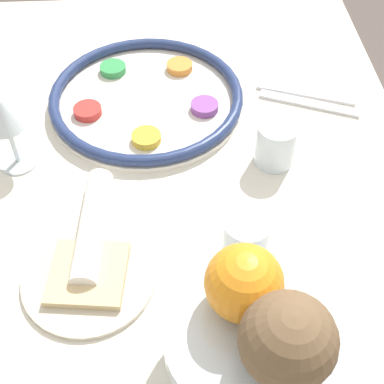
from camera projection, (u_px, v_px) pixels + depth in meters
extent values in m
cube|color=silver|center=(181.00, 340.00, 1.08)|extent=(1.37, 0.83, 0.73)
cylinder|color=silver|center=(149.00, 102.00, 0.99)|extent=(0.36, 0.36, 0.01)
torus|color=navy|center=(149.00, 95.00, 0.98)|extent=(0.36, 0.36, 0.02)
cylinder|color=gold|center=(149.00, 138.00, 0.91)|extent=(0.05, 0.05, 0.01)
cylinder|color=#844299|center=(207.00, 107.00, 0.96)|extent=(0.05, 0.05, 0.01)
cylinder|color=orange|center=(182.00, 66.00, 1.04)|extent=(0.05, 0.05, 0.01)
cylinder|color=#33934C|center=(115.00, 69.00, 1.04)|extent=(0.05, 0.05, 0.01)
cylinder|color=red|center=(90.00, 111.00, 0.96)|extent=(0.05, 0.05, 0.01)
cylinder|color=silver|center=(21.00, 161.00, 0.89)|extent=(0.07, 0.07, 0.00)
cylinder|color=silver|center=(15.00, 143.00, 0.86)|extent=(0.01, 0.01, 0.08)
cone|color=silver|center=(4.00, 110.00, 0.81)|extent=(0.07, 0.07, 0.06)
cylinder|color=silver|center=(257.00, 366.00, 0.66)|extent=(0.12, 0.12, 0.01)
cylinder|color=silver|center=(259.00, 354.00, 0.63)|extent=(0.03, 0.03, 0.06)
cylinder|color=silver|center=(263.00, 336.00, 0.60)|extent=(0.22, 0.22, 0.03)
sphere|color=orange|center=(248.00, 283.00, 0.58)|extent=(0.09, 0.09, 0.09)
sphere|color=brown|center=(292.00, 340.00, 0.53)|extent=(0.10, 0.10, 0.10)
cylinder|color=beige|center=(92.00, 277.00, 0.74)|extent=(0.19, 0.19, 0.01)
cube|color=#D1B784|center=(91.00, 273.00, 0.74)|extent=(0.11, 0.11, 0.01)
cylinder|color=white|center=(95.00, 229.00, 0.78)|extent=(0.20, 0.05, 0.04)
cylinder|color=silver|center=(249.00, 239.00, 0.74)|extent=(0.06, 0.06, 0.08)
cylinder|color=silver|center=(278.00, 144.00, 0.87)|extent=(0.06, 0.06, 0.08)
cube|color=silver|center=(308.00, 93.00, 1.01)|extent=(0.08, 0.18, 0.01)
cube|color=silver|center=(311.00, 103.00, 0.99)|extent=(0.09, 0.18, 0.01)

